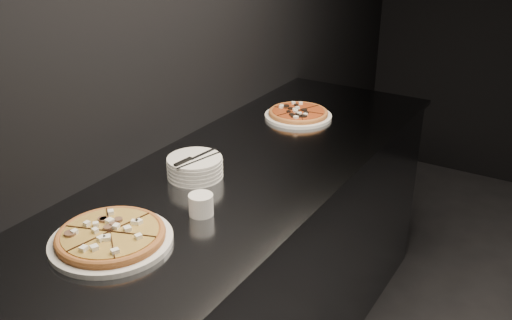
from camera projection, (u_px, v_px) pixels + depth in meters
The scene contains 7 objects.
wall_left at pixel (139, 30), 2.00m from camera, with size 0.02×5.00×2.80m, color black.
counter at pixel (232, 282), 2.22m from camera, with size 0.74×2.44×0.92m.
pizza_mushroom at pixel (111, 237), 1.62m from camera, with size 0.40×0.40×0.04m.
pizza_tomato at pixel (298, 114), 2.56m from camera, with size 0.30×0.30×0.03m.
plate_stack at pixel (195, 167), 2.01m from camera, with size 0.19×0.19×0.07m.
cutlery at pixel (194, 159), 1.98m from camera, with size 0.09×0.20×0.01m.
ramekin at pixel (201, 204), 1.77m from camera, with size 0.08×0.08×0.07m.
Camera 1 is at (-1.10, -1.50, 1.82)m, focal length 40.00 mm.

